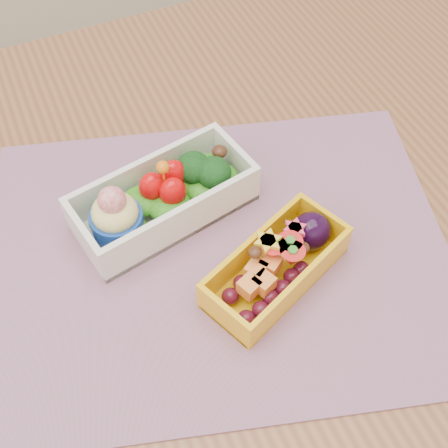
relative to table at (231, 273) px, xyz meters
name	(u,v)px	position (x,y,z in m)	size (l,w,h in m)	color
ground	(228,435)	(0.00, 0.00, -0.65)	(3.00, 3.00, 0.00)	olive
table	(231,273)	(0.00, 0.00, 0.00)	(1.20, 0.80, 0.75)	brown
placemat	(219,252)	(-0.03, -0.03, 0.10)	(0.47, 0.36, 0.00)	#A47193
bento_white	(163,199)	(-0.06, 0.04, 0.13)	(0.20, 0.12, 0.08)	white
bento_yellow	(279,264)	(0.01, -0.08, 0.12)	(0.16, 0.12, 0.05)	#F6B30C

